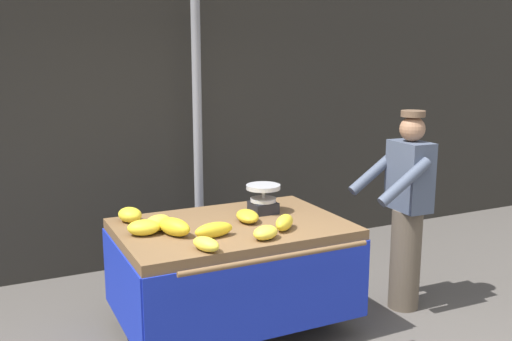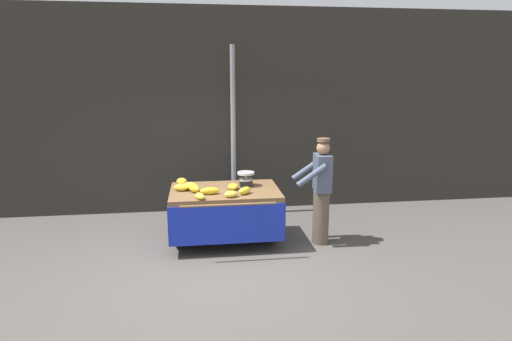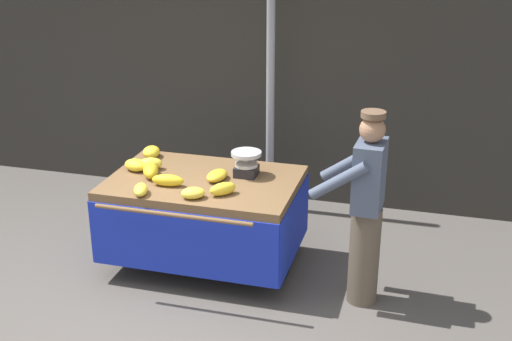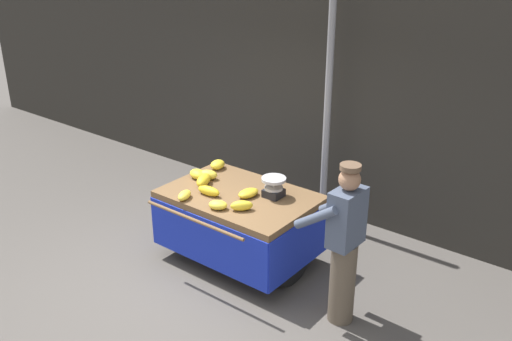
{
  "view_description": "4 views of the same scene",
  "coord_description": "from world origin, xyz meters",
  "px_view_note": "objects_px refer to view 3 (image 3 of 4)",
  "views": [
    {
      "loc": [
        -1.46,
        -2.91,
        2.17
      ],
      "look_at": [
        0.49,
        1.11,
        1.26
      ],
      "focal_mm": 40.31,
      "sensor_mm": 36.0,
      "label": 1
    },
    {
      "loc": [
        -0.17,
        -5.6,
        2.68
      ],
      "look_at": [
        0.7,
        0.83,
        1.22
      ],
      "focal_mm": 30.07,
      "sensor_mm": 36.0,
      "label": 2
    },
    {
      "loc": [
        2.2,
        -4.36,
        3.19
      ],
      "look_at": [
        0.74,
        0.88,
        1.06
      ],
      "focal_mm": 47.01,
      "sensor_mm": 36.0,
      "label": 3
    },
    {
      "loc": [
        3.97,
        -3.5,
        3.67
      ],
      "look_at": [
        0.45,
        1.0,
        1.23
      ],
      "focal_mm": 39.46,
      "sensor_mm": 36.0,
      "label": 4
    }
  ],
  "objects_px": {
    "street_pole": "(271,70)",
    "banana_bunch_6": "(150,164)",
    "banana_bunch_7": "(217,175)",
    "weighing_scale": "(246,164)",
    "banana_bunch_5": "(168,180)",
    "banana_cart": "(204,201)",
    "banana_bunch_3": "(223,189)",
    "banana_bunch_1": "(151,152)",
    "banana_bunch_2": "(141,190)",
    "banana_bunch_4": "(136,165)",
    "banana_bunch_8": "(193,193)",
    "banana_bunch_0": "(151,170)",
    "vendor_person": "(365,209)"
  },
  "relations": [
    {
      "from": "weighing_scale",
      "to": "banana_bunch_5",
      "type": "relative_size",
      "value": 0.96
    },
    {
      "from": "banana_bunch_5",
      "to": "banana_bunch_6",
      "type": "distance_m",
      "value": 0.45
    },
    {
      "from": "banana_bunch_1",
      "to": "banana_bunch_7",
      "type": "relative_size",
      "value": 0.82
    },
    {
      "from": "banana_bunch_1",
      "to": "banana_bunch_4",
      "type": "distance_m",
      "value": 0.38
    },
    {
      "from": "banana_bunch_2",
      "to": "vendor_person",
      "type": "height_order",
      "value": "vendor_person"
    },
    {
      "from": "banana_bunch_1",
      "to": "banana_bunch_8",
      "type": "height_order",
      "value": "banana_bunch_1"
    },
    {
      "from": "banana_bunch_0",
      "to": "banana_bunch_4",
      "type": "distance_m",
      "value": 0.22
    },
    {
      "from": "banana_bunch_1",
      "to": "banana_bunch_7",
      "type": "bearing_deg",
      "value": -25.81
    },
    {
      "from": "banana_cart",
      "to": "vendor_person",
      "type": "bearing_deg",
      "value": -8.63
    },
    {
      "from": "banana_bunch_2",
      "to": "banana_bunch_3",
      "type": "bearing_deg",
      "value": 14.62
    },
    {
      "from": "weighing_scale",
      "to": "banana_bunch_2",
      "type": "xyz_separation_m",
      "value": [
        -0.76,
        -0.67,
        -0.07
      ]
    },
    {
      "from": "banana_bunch_0",
      "to": "vendor_person",
      "type": "distance_m",
      "value": 2.0
    },
    {
      "from": "banana_bunch_2",
      "to": "banana_bunch_7",
      "type": "xyz_separation_m",
      "value": [
        0.53,
        0.49,
        -0.0
      ]
    },
    {
      "from": "street_pole",
      "to": "banana_bunch_7",
      "type": "distance_m",
      "value": 1.59
    },
    {
      "from": "banana_bunch_4",
      "to": "vendor_person",
      "type": "xyz_separation_m",
      "value": [
        2.19,
        -0.25,
        -0.07
      ]
    },
    {
      "from": "street_pole",
      "to": "banana_bunch_7",
      "type": "xyz_separation_m",
      "value": [
        -0.13,
        -1.44,
        -0.67
      ]
    },
    {
      "from": "banana_bunch_7",
      "to": "banana_bunch_2",
      "type": "bearing_deg",
      "value": -137.28
    },
    {
      "from": "banana_bunch_6",
      "to": "banana_bunch_2",
      "type": "bearing_deg",
      "value": -74.09
    },
    {
      "from": "banana_bunch_8",
      "to": "banana_bunch_0",
      "type": "bearing_deg",
      "value": 146.61
    },
    {
      "from": "banana_bunch_1",
      "to": "banana_bunch_8",
      "type": "distance_m",
      "value": 1.13
    },
    {
      "from": "banana_bunch_0",
      "to": "weighing_scale",
      "type": "bearing_deg",
      "value": 17.08
    },
    {
      "from": "weighing_scale",
      "to": "banana_bunch_7",
      "type": "distance_m",
      "value": 0.3
    },
    {
      "from": "banana_bunch_3",
      "to": "banana_bunch_8",
      "type": "height_order",
      "value": "banana_bunch_3"
    },
    {
      "from": "banana_bunch_1",
      "to": "banana_bunch_2",
      "type": "height_order",
      "value": "banana_bunch_1"
    },
    {
      "from": "banana_bunch_3",
      "to": "banana_bunch_6",
      "type": "distance_m",
      "value": 0.93
    },
    {
      "from": "banana_cart",
      "to": "banana_bunch_0",
      "type": "bearing_deg",
      "value": -170.8
    },
    {
      "from": "banana_bunch_0",
      "to": "banana_bunch_3",
      "type": "bearing_deg",
      "value": -16.5
    },
    {
      "from": "banana_bunch_1",
      "to": "banana_cart",
      "type": "bearing_deg",
      "value": -30.11
    },
    {
      "from": "banana_bunch_1",
      "to": "banana_bunch_8",
      "type": "xyz_separation_m",
      "value": [
        0.75,
        -0.84,
        -0.01
      ]
    },
    {
      "from": "banana_bunch_5",
      "to": "banana_bunch_4",
      "type": "bearing_deg",
      "value": 148.06
    },
    {
      "from": "banana_bunch_1",
      "to": "banana_bunch_6",
      "type": "xyz_separation_m",
      "value": [
        0.13,
        -0.32,
        0.0
      ]
    },
    {
      "from": "banana_bunch_0",
      "to": "banana_bunch_1",
      "type": "relative_size",
      "value": 1.35
    },
    {
      "from": "banana_bunch_1",
      "to": "banana_bunch_2",
      "type": "relative_size",
      "value": 0.97
    },
    {
      "from": "banana_bunch_4",
      "to": "banana_bunch_7",
      "type": "relative_size",
      "value": 0.86
    },
    {
      "from": "banana_bunch_8",
      "to": "vendor_person",
      "type": "distance_m",
      "value": 1.46
    },
    {
      "from": "weighing_scale",
      "to": "vendor_person",
      "type": "bearing_deg",
      "value": -19.59
    },
    {
      "from": "banana_cart",
      "to": "banana_bunch_3",
      "type": "height_order",
      "value": "banana_bunch_3"
    },
    {
      "from": "street_pole",
      "to": "banana_bunch_6",
      "type": "height_order",
      "value": "street_pole"
    },
    {
      "from": "vendor_person",
      "to": "banana_bunch_5",
      "type": "bearing_deg",
      "value": -179.43
    },
    {
      "from": "street_pole",
      "to": "banana_bunch_4",
      "type": "bearing_deg",
      "value": -123.6
    },
    {
      "from": "banana_bunch_0",
      "to": "banana_bunch_7",
      "type": "distance_m",
      "value": 0.62
    },
    {
      "from": "banana_bunch_4",
      "to": "vendor_person",
      "type": "height_order",
      "value": "vendor_person"
    },
    {
      "from": "banana_cart",
      "to": "banana_bunch_8",
      "type": "bearing_deg",
      "value": -81.54
    },
    {
      "from": "banana_cart",
      "to": "vendor_person",
      "type": "height_order",
      "value": "vendor_person"
    },
    {
      "from": "street_pole",
      "to": "banana_bunch_5",
      "type": "bearing_deg",
      "value": -106.74
    },
    {
      "from": "banana_bunch_6",
      "to": "weighing_scale",
      "type": "bearing_deg",
      "value": 6.18
    },
    {
      "from": "banana_cart",
      "to": "vendor_person",
      "type": "distance_m",
      "value": 1.54
    },
    {
      "from": "weighing_scale",
      "to": "banana_bunch_4",
      "type": "distance_m",
      "value": 1.05
    },
    {
      "from": "banana_bunch_2",
      "to": "banana_bunch_6",
      "type": "xyz_separation_m",
      "value": [
        -0.16,
        0.57,
        0.01
      ]
    },
    {
      "from": "banana_bunch_7",
      "to": "banana_bunch_5",
      "type": "bearing_deg",
      "value": -146.63
    }
  ]
}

